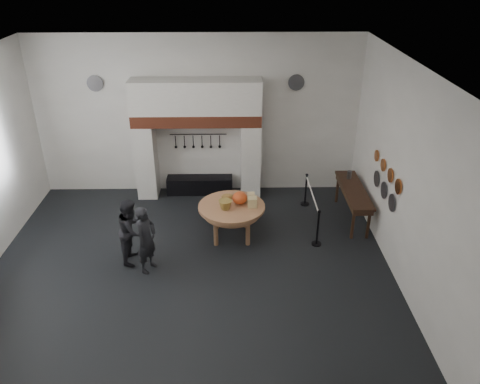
{
  "coord_description": "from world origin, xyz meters",
  "views": [
    {
      "loc": [
        0.95,
        -8.53,
        6.44
      ],
      "look_at": [
        1.13,
        1.16,
        1.35
      ],
      "focal_mm": 35.0,
      "sensor_mm": 36.0,
      "label": 1
    }
  ],
  "objects_px": {
    "visitor_near": "(146,239)",
    "barrier_post_far": "(306,190)",
    "iron_range": "(200,185)",
    "visitor_far": "(131,230)",
    "work_table": "(232,207)",
    "side_table": "(354,190)",
    "barrier_post_near": "(318,229)"
  },
  "relations": [
    {
      "from": "side_table",
      "to": "barrier_post_near",
      "type": "distance_m",
      "value": 1.69
    },
    {
      "from": "barrier_post_far",
      "to": "barrier_post_near",
      "type": "bearing_deg",
      "value": -90.0
    },
    {
      "from": "visitor_near",
      "to": "barrier_post_far",
      "type": "bearing_deg",
      "value": -28.15
    },
    {
      "from": "barrier_post_near",
      "to": "visitor_near",
      "type": "bearing_deg",
      "value": -166.91
    },
    {
      "from": "iron_range",
      "to": "visitor_near",
      "type": "height_order",
      "value": "visitor_near"
    },
    {
      "from": "visitor_near",
      "to": "barrier_post_far",
      "type": "distance_m",
      "value": 4.9
    },
    {
      "from": "iron_range",
      "to": "visitor_far",
      "type": "height_order",
      "value": "visitor_far"
    },
    {
      "from": "work_table",
      "to": "barrier_post_far",
      "type": "bearing_deg",
      "value": 37.61
    },
    {
      "from": "barrier_post_far",
      "to": "visitor_far",
      "type": "bearing_deg",
      "value": -149.86
    },
    {
      "from": "side_table",
      "to": "barrier_post_far",
      "type": "distance_m",
      "value": 1.43
    },
    {
      "from": "work_table",
      "to": "barrier_post_far",
      "type": "height_order",
      "value": "barrier_post_far"
    },
    {
      "from": "visitor_near",
      "to": "side_table",
      "type": "distance_m",
      "value": 5.46
    },
    {
      "from": "work_table",
      "to": "visitor_far",
      "type": "relative_size",
      "value": 1.05
    },
    {
      "from": "barrier_post_near",
      "to": "barrier_post_far",
      "type": "distance_m",
      "value": 2.0
    },
    {
      "from": "iron_range",
      "to": "barrier_post_near",
      "type": "xyz_separation_m",
      "value": [
        2.99,
        -2.77,
        0.2
      ]
    },
    {
      "from": "work_table",
      "to": "barrier_post_near",
      "type": "relative_size",
      "value": 1.81
    },
    {
      "from": "barrier_post_near",
      "to": "barrier_post_far",
      "type": "relative_size",
      "value": 1.0
    },
    {
      "from": "work_table",
      "to": "side_table",
      "type": "height_order",
      "value": "side_table"
    },
    {
      "from": "visitor_near",
      "to": "iron_range",
      "type": "bearing_deg",
      "value": 11.05
    },
    {
      "from": "visitor_far",
      "to": "barrier_post_near",
      "type": "distance_m",
      "value": 4.37
    },
    {
      "from": "iron_range",
      "to": "visitor_far",
      "type": "xyz_separation_m",
      "value": [
        -1.34,
        -3.29,
        0.53
      ]
    },
    {
      "from": "work_table",
      "to": "side_table",
      "type": "bearing_deg",
      "value": 13.98
    },
    {
      "from": "visitor_near",
      "to": "side_table",
      "type": "relative_size",
      "value": 0.72
    },
    {
      "from": "barrier_post_near",
      "to": "barrier_post_far",
      "type": "bearing_deg",
      "value": 90.0
    },
    {
      "from": "barrier_post_near",
      "to": "work_table",
      "type": "bearing_deg",
      "value": 168.75
    },
    {
      "from": "visitor_near",
      "to": "side_table",
      "type": "xyz_separation_m",
      "value": [
        5.04,
        2.11,
        0.08
      ]
    },
    {
      "from": "work_table",
      "to": "visitor_far",
      "type": "distance_m",
      "value": 2.45
    },
    {
      "from": "side_table",
      "to": "visitor_near",
      "type": "bearing_deg",
      "value": -157.24
    },
    {
      "from": "visitor_far",
      "to": "barrier_post_far",
      "type": "distance_m",
      "value": 5.02
    },
    {
      "from": "visitor_near",
      "to": "barrier_post_near",
      "type": "height_order",
      "value": "visitor_near"
    },
    {
      "from": "visitor_near",
      "to": "barrier_post_near",
      "type": "relative_size",
      "value": 1.76
    },
    {
      "from": "visitor_near",
      "to": "barrier_post_far",
      "type": "xyz_separation_m",
      "value": [
        3.93,
        2.91,
        -0.34
      ]
    }
  ]
}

